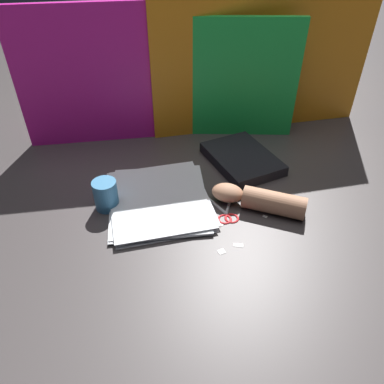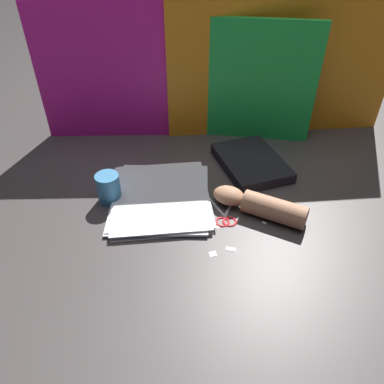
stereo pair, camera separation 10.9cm
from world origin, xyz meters
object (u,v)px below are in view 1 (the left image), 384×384
Objects in this scene: paper_stack at (159,199)px; hand_forearm at (260,200)px; scissors at (226,211)px; book_closed at (242,159)px; mug at (106,195)px.

hand_forearm reaches higher than paper_stack.
book_closed is at bearing 63.94° from scissors.
mug reaches higher than paper_stack.
paper_stack is 0.35m from book_closed.
scissors is at bearing -116.06° from book_closed.
paper_stack is 0.16m from mug.
hand_forearm is (0.10, 0.00, 0.03)m from scissors.
scissors is 0.36m from mug.
book_closed is (0.31, 0.16, 0.01)m from paper_stack.
book_closed is 3.36× the size of mug.
hand_forearm is at bearing 0.65° from scissors.
hand_forearm is at bearing -15.96° from paper_stack.
book_closed is at bearing 85.94° from hand_forearm.
book_closed is 0.27m from scissors.
hand_forearm is (-0.02, -0.24, 0.02)m from book_closed.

